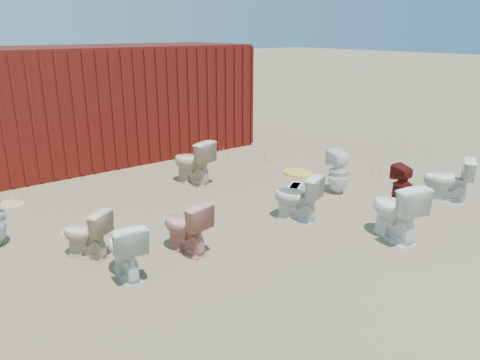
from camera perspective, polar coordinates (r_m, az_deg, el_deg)
ground at (r=6.86m, az=3.09°, el=-5.60°), size 100.00×100.00×0.00m
shipping_container at (r=10.87m, az=-15.26°, el=9.19°), size 6.00×2.40×2.40m
toilet_front_a at (r=5.55m, az=-13.83°, el=-8.11°), size 0.49×0.73×0.70m
toilet_front_pink at (r=6.00m, az=-6.66°, el=-5.60°), size 0.51×0.75×0.70m
toilet_front_c at (r=6.64m, az=18.46°, el=-3.50°), size 0.68×0.91×0.83m
toilet_front_maroon at (r=7.96m, az=19.16°, el=-0.61°), size 0.33×0.34×0.68m
toilet_front_e at (r=8.38m, az=23.95°, el=0.03°), size 0.76×0.86×0.76m
toilet_back_beige_left at (r=6.14m, az=-18.32°, el=-6.20°), size 0.63×0.72×0.64m
toilet_back_beige_right at (r=8.63m, az=-5.81°, el=2.25°), size 0.66×0.91×0.83m
toilet_back_yellowlid at (r=6.97m, az=6.91°, el=-2.08°), size 0.63×0.81×0.73m
toilet_back_e at (r=8.24m, az=11.91°, el=0.98°), size 0.42×0.43×0.78m
yellow_lid at (r=6.86m, az=7.03°, el=0.87°), size 0.37×0.46×0.02m
loose_tank at (r=7.54m, az=6.60°, el=-2.03°), size 0.53×0.44×0.35m
loose_lid_near at (r=6.99m, az=-19.31°, el=-6.07°), size 0.51×0.59×0.02m
loose_lid_far at (r=8.49m, az=-26.15°, el=-2.69°), size 0.54×0.58×0.02m
weed_clump_a at (r=8.51m, az=-25.13°, el=-1.66°), size 0.36×0.36×0.26m
weed_clump_b at (r=9.28m, az=-6.02°, el=1.56°), size 0.32×0.32×0.27m
weed_clump_c at (r=10.13m, az=3.10°, el=3.12°), size 0.36×0.36×0.30m
weed_clump_d at (r=9.01m, az=-13.29°, el=0.57°), size 0.30×0.30×0.24m
weed_clump_e at (r=10.22m, az=-2.10°, el=3.17°), size 0.34×0.34×0.27m
weed_clump_f at (r=9.50m, az=16.93°, el=1.15°), size 0.28×0.28×0.24m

